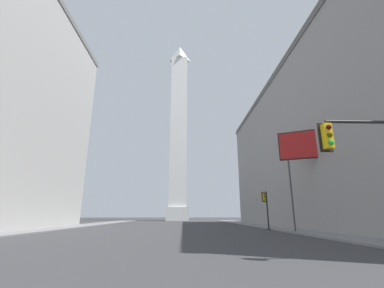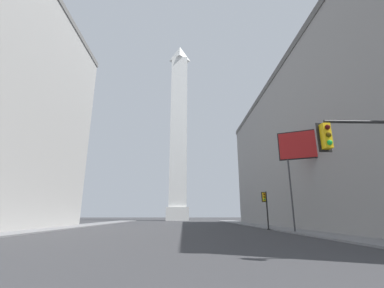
% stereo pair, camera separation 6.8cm
% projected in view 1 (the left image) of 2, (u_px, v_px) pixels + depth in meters
% --- Properties ---
extents(sidewalk_left, '(5.00, 105.57, 0.15)m').
position_uv_depth(sidewalk_left, '(39.00, 230.00, 31.07)').
color(sidewalk_left, slate).
rests_on(sidewalk_left, ground_plane).
extents(sidewalk_right, '(5.00, 105.57, 0.15)m').
position_uv_depth(sidewalk_right, '(292.00, 229.00, 32.07)').
color(sidewalk_right, slate).
rests_on(sidewalk_right, ground_plane).
extents(building_right, '(25.24, 60.31, 24.16)m').
position_uv_depth(building_right, '(360.00, 146.00, 39.28)').
color(building_right, gray).
rests_on(building_right, ground_plane).
extents(obelisk, '(7.48, 7.48, 67.48)m').
position_uv_depth(obelisk, '(179.00, 128.00, 94.49)').
color(obelisk, silver).
rests_on(obelisk, ground_plane).
extents(traffic_light_mid_right, '(0.76, 0.52, 4.81)m').
position_uv_depth(traffic_light_mid_right, '(266.00, 204.00, 33.46)').
color(traffic_light_mid_right, black).
rests_on(traffic_light_mid_right, ground_plane).
extents(billboard_sign, '(4.96, 2.47, 11.08)m').
position_uv_depth(billboard_sign, '(304.00, 148.00, 28.61)').
color(billboard_sign, '#3F3F42').
rests_on(billboard_sign, ground_plane).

